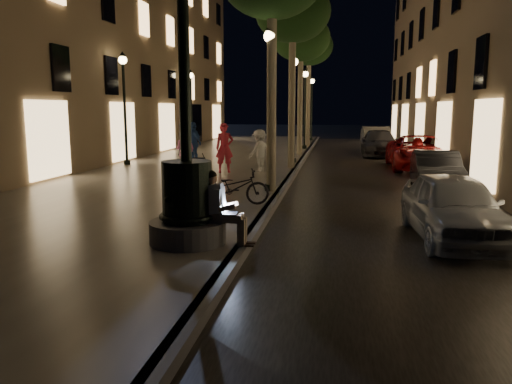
% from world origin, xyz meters
% --- Properties ---
extents(ground, '(120.00, 120.00, 0.00)m').
position_xyz_m(ground, '(0.00, 15.00, 0.00)').
color(ground, black).
rests_on(ground, ground).
extents(cobble_lane, '(6.00, 45.00, 0.02)m').
position_xyz_m(cobble_lane, '(3.00, 15.00, 0.01)').
color(cobble_lane, black).
rests_on(cobble_lane, ground).
extents(promenade, '(8.00, 45.00, 0.20)m').
position_xyz_m(promenade, '(-4.00, 15.00, 0.10)').
color(promenade, '#625D56').
rests_on(promenade, ground).
extents(curb_strip, '(0.25, 45.00, 0.20)m').
position_xyz_m(curb_strip, '(0.00, 15.00, 0.10)').
color(curb_strip, '#59595B').
rests_on(curb_strip, ground).
extents(building_left, '(8.00, 36.00, 15.00)m').
position_xyz_m(building_left, '(-12.00, 18.00, 7.50)').
color(building_left, '#7A684C').
rests_on(building_left, ground).
extents(fountain_lamppost, '(1.40, 1.40, 5.21)m').
position_xyz_m(fountain_lamppost, '(-1.00, 2.00, 1.21)').
color(fountain_lamppost, '#59595B').
rests_on(fountain_lamppost, promenade).
extents(seated_man_laptop, '(0.97, 0.33, 1.34)m').
position_xyz_m(seated_man_laptop, '(-0.39, 2.00, 0.91)').
color(seated_man_laptop, gray).
rests_on(seated_man_laptop, promenade).
extents(tree_second, '(3.00, 3.00, 7.40)m').
position_xyz_m(tree_second, '(-0.20, 14.00, 6.33)').
color(tree_second, '#6B604C').
rests_on(tree_second, promenade).
extents(tree_third, '(3.00, 3.00, 7.20)m').
position_xyz_m(tree_third, '(-0.30, 20.00, 6.14)').
color(tree_third, '#6B604C').
rests_on(tree_third, promenade).
extents(tree_far, '(3.00, 3.00, 7.50)m').
position_xyz_m(tree_far, '(-0.22, 26.00, 6.43)').
color(tree_far, '#6B604C').
rests_on(tree_far, promenade).
extents(lamp_curb_a, '(0.36, 0.36, 4.81)m').
position_xyz_m(lamp_curb_a, '(-0.30, 8.00, 3.24)').
color(lamp_curb_a, black).
rests_on(lamp_curb_a, promenade).
extents(lamp_curb_b, '(0.36, 0.36, 4.81)m').
position_xyz_m(lamp_curb_b, '(-0.30, 16.00, 3.24)').
color(lamp_curb_b, black).
rests_on(lamp_curb_b, promenade).
extents(lamp_curb_c, '(0.36, 0.36, 4.81)m').
position_xyz_m(lamp_curb_c, '(-0.30, 24.00, 3.24)').
color(lamp_curb_c, black).
rests_on(lamp_curb_c, promenade).
extents(lamp_curb_d, '(0.36, 0.36, 4.81)m').
position_xyz_m(lamp_curb_d, '(-0.30, 32.00, 3.24)').
color(lamp_curb_d, black).
rests_on(lamp_curb_d, promenade).
extents(lamp_left_b, '(0.36, 0.36, 4.81)m').
position_xyz_m(lamp_left_b, '(-7.40, 14.00, 3.24)').
color(lamp_left_b, black).
rests_on(lamp_left_b, promenade).
extents(lamp_left_c, '(0.36, 0.36, 4.81)m').
position_xyz_m(lamp_left_c, '(-7.40, 24.00, 3.24)').
color(lamp_left_c, black).
rests_on(lamp_left_c, promenade).
extents(stroller, '(0.44, 1.00, 1.02)m').
position_xyz_m(stroller, '(-2.58, 8.67, 0.71)').
color(stroller, black).
rests_on(stroller, promenade).
extents(car_front, '(1.80, 4.04, 1.35)m').
position_xyz_m(car_front, '(4.00, 3.78, 0.67)').
color(car_front, '#979B9E').
rests_on(car_front, ground).
extents(car_second, '(1.60, 3.97, 1.28)m').
position_xyz_m(car_second, '(4.81, 9.98, 0.64)').
color(car_second, black).
rests_on(car_second, ground).
extents(car_third, '(2.50, 5.33, 1.47)m').
position_xyz_m(car_third, '(5.20, 16.00, 0.74)').
color(car_third, maroon).
rests_on(car_third, ground).
extents(car_rear, '(2.05, 4.88, 1.41)m').
position_xyz_m(car_rear, '(4.00, 22.24, 0.70)').
color(car_rear, '#303035').
rests_on(car_rear, ground).
extents(car_fifth, '(1.73, 4.65, 1.52)m').
position_xyz_m(car_fifth, '(4.02, 24.75, 0.76)').
color(car_fifth, gray).
rests_on(car_fifth, ground).
extents(pedestrian_red, '(0.81, 0.68, 1.89)m').
position_xyz_m(pedestrian_red, '(-2.57, 12.01, 1.14)').
color(pedestrian_red, red).
rests_on(pedestrian_red, promenade).
extents(pedestrian_pink, '(0.94, 0.81, 1.67)m').
position_xyz_m(pedestrian_pink, '(-4.15, 12.05, 1.04)').
color(pedestrian_pink, '#C869A2').
rests_on(pedestrian_pink, promenade).
extents(pedestrian_white, '(1.12, 1.20, 1.63)m').
position_xyz_m(pedestrian_white, '(-1.30, 12.51, 1.01)').
color(pedestrian_white, silver).
rests_on(pedestrian_white, promenade).
extents(pedestrian_blue, '(1.12, 1.04, 1.85)m').
position_xyz_m(pedestrian_blue, '(-4.58, 14.66, 1.13)').
color(pedestrian_blue, navy).
rests_on(pedestrian_blue, promenade).
extents(pedestrian_dark, '(0.64, 0.91, 1.77)m').
position_xyz_m(pedestrian_dark, '(-5.95, 17.61, 1.09)').
color(pedestrian_dark, '#313236').
rests_on(pedestrian_dark, promenade).
extents(bicycle, '(1.84, 1.10, 0.91)m').
position_xyz_m(bicycle, '(-0.86, 5.63, 0.66)').
color(bicycle, black).
rests_on(bicycle, promenade).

